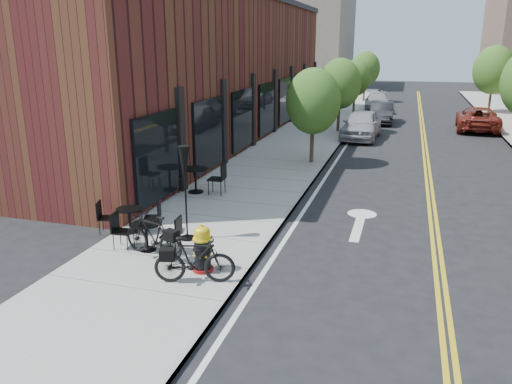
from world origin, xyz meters
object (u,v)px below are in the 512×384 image
(bistro_set_b, at_px, (147,233))
(parked_car_c, at_px, (377,102))
(parked_car_b, at_px, (382,113))
(parked_car_a, at_px, (361,125))
(fire_hydrant, at_px, (202,249))
(bicycle_right, at_px, (194,260))
(bicycle_left, at_px, (153,236))
(bistro_set_a, at_px, (130,217))
(bistro_set_c, at_px, (195,177))
(parked_car_far, at_px, (478,119))
(patio_umbrella, at_px, (185,173))

(bistro_set_b, bearing_deg, parked_car_c, 78.34)
(parked_car_b, xyz_separation_m, parked_car_c, (-0.69, 6.14, -0.01))
(parked_car_a, height_order, parked_car_b, parked_car_a)
(fire_hydrant, bearing_deg, parked_car_b, 83.22)
(fire_hydrant, relative_size, bicycle_right, 0.63)
(bicycle_left, height_order, bicycle_right, bicycle_left)
(bicycle_left, distance_m, bicycle_right, 1.70)
(bistro_set_b, distance_m, parked_car_a, 17.11)
(fire_hydrant, relative_size, bistro_set_a, 0.66)
(bistro_set_b, relative_size, bistro_set_c, 0.83)
(bistro_set_c, bearing_deg, fire_hydrant, -67.63)
(bistro_set_a, height_order, parked_car_c, parked_car_c)
(fire_hydrant, bearing_deg, bistro_set_b, 158.04)
(parked_car_a, distance_m, parked_car_far, 7.72)
(bistro_set_b, xyz_separation_m, parked_car_far, (9.58, 21.40, 0.12))
(bistro_set_b, height_order, parked_car_far, parked_car_far)
(parked_car_c, bearing_deg, parked_car_far, -55.15)
(bicycle_right, bearing_deg, bicycle_left, 40.08)
(fire_hydrant, bearing_deg, bicycle_right, -84.65)
(bistro_set_c, bearing_deg, bistro_set_a, -95.12)
(patio_umbrella, height_order, parked_car_a, patio_umbrella)
(fire_hydrant, relative_size, parked_car_a, 0.24)
(bistro_set_a, bearing_deg, parked_car_c, 62.82)
(fire_hydrant, bearing_deg, patio_umbrella, 123.59)
(bistro_set_a, relative_size, bistro_set_b, 0.97)
(bicycle_right, height_order, bistro_set_b, bicycle_right)
(parked_car_far, bearing_deg, bicycle_left, 70.07)
(bicycle_left, height_order, parked_car_a, parked_car_a)
(bistro_set_b, bearing_deg, bistro_set_c, 94.82)
(parked_car_c, bearing_deg, bistro_set_b, -101.67)
(bistro_set_b, relative_size, parked_car_c, 0.37)
(bicycle_left, bearing_deg, fire_hydrant, 90.67)
(patio_umbrella, height_order, parked_car_b, patio_umbrella)
(bistro_set_c, bearing_deg, parked_car_a, 68.18)
(fire_hydrant, distance_m, patio_umbrella, 2.26)
(bicycle_left, xyz_separation_m, bistro_set_c, (-1.13, 5.04, 0.02))
(patio_umbrella, xyz_separation_m, parked_car_c, (2.84, 27.87, -1.18))
(parked_car_a, bearing_deg, fire_hydrant, -92.56)
(parked_car_c, height_order, parked_car_far, parked_car_far)
(patio_umbrella, bearing_deg, fire_hydrant, -55.62)
(patio_umbrella, bearing_deg, bicycle_left, -103.28)
(bistro_set_b, xyz_separation_m, patio_umbrella, (0.61, 0.92, 1.26))
(bicycle_left, bearing_deg, parked_car_a, -174.61)
(parked_car_b, bearing_deg, bistro_set_a, -104.63)
(patio_umbrella, height_order, parked_car_c, patio_umbrella)
(fire_hydrant, xyz_separation_m, bistro_set_b, (-1.69, 0.66, -0.06))
(bicycle_right, distance_m, bistro_set_c, 6.50)
(bistro_set_c, height_order, parked_car_a, parked_car_a)
(patio_umbrella, distance_m, parked_car_c, 28.04)
(bicycle_left, xyz_separation_m, parked_car_far, (9.25, 21.69, 0.05))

